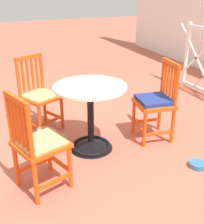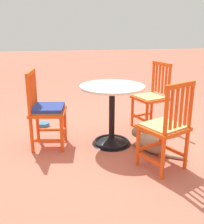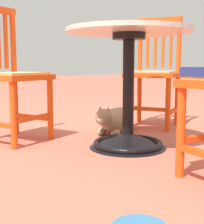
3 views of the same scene
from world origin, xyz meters
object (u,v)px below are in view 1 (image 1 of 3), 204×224
Objects in this scene: orange_chair_tucked_in at (38,145)px; orange_chair_near_fence at (156,102)px; cafe_table at (91,125)px; orange_chair_by_planter at (39,96)px; pet_water_bowl at (198,165)px; tabby_cat at (51,137)px.

orange_chair_near_fence is at bearing 105.83° from orange_chair_tucked_in.
cafe_table is 0.83× the size of orange_chair_by_planter.
orange_chair_by_planter reaches higher than pet_water_bowl.
cafe_table is at bearing -94.67° from orange_chair_near_fence.
orange_chair_near_fence is 1.49× the size of tabby_cat.
orange_chair_near_fence and orange_chair_tucked_in have the same top height.
tabby_cat is at bearing -122.26° from cafe_table.
orange_chair_tucked_in is 1.59m from pet_water_bowl.
tabby_cat is 1.59m from pet_water_bowl.
orange_chair_by_planter is 1.00× the size of orange_chair_tucked_in.
orange_chair_by_planter is at bearing -178.34° from tabby_cat.
orange_chair_tucked_in is 0.83m from tabby_cat.
orange_chair_tucked_in reaches higher than tabby_cat.
pet_water_bowl is (0.70, 0.08, -0.42)m from orange_chair_near_fence.
tabby_cat is (-0.31, -1.16, -0.35)m from orange_chair_near_fence.
orange_chair_tucked_in is at bearing -12.70° from orange_chair_by_planter.
orange_chair_tucked_in is 1.49× the size of tabby_cat.
tabby_cat is (0.44, 0.01, -0.34)m from orange_chair_by_planter.
orange_chair_by_planter is 1.18m from orange_chair_tucked_in.
pet_water_bowl is (0.77, 0.84, -0.26)m from cafe_table.
orange_chair_by_planter and orange_chair_tucked_in have the same top height.
orange_chair_by_planter reaches higher than tabby_cat.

